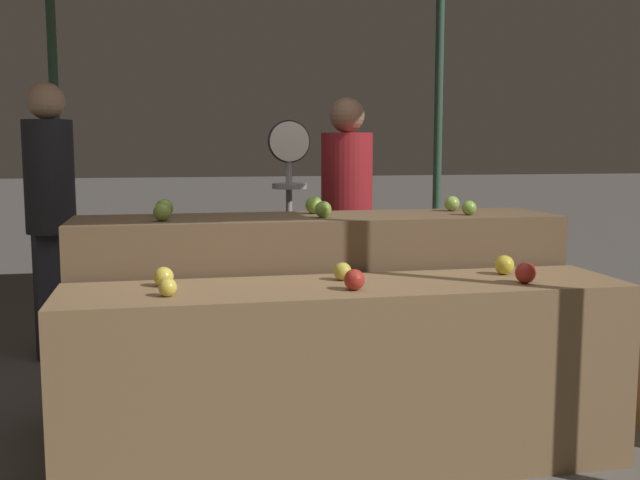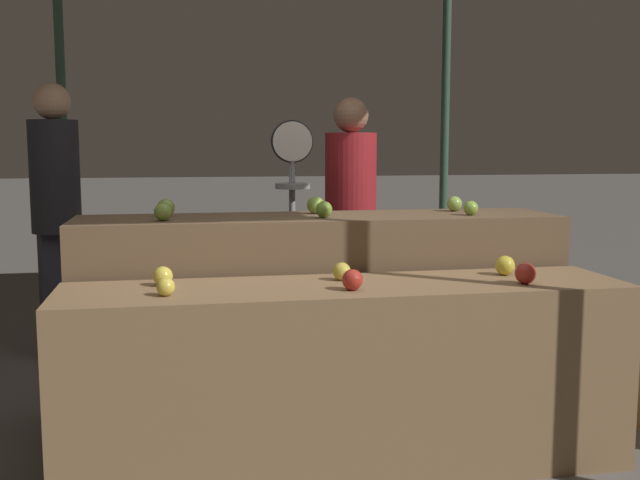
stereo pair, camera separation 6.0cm
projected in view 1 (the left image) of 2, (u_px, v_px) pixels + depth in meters
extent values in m
plane|color=#66605B|center=(348.00, 465.00, 3.17)|extent=(60.00, 60.00, 0.00)
cylinder|color=#33513D|center=(56.00, 145.00, 5.63)|extent=(0.07, 0.07, 2.71)
cylinder|color=#33513D|center=(438.00, 145.00, 6.25)|extent=(0.07, 0.07, 2.71)
cube|color=olive|center=(348.00, 376.00, 3.13)|extent=(2.34, 0.55, 0.78)
cube|color=brown|center=(319.00, 318.00, 3.69)|extent=(2.34, 0.55, 1.01)
sphere|color=yellow|center=(168.00, 287.00, 2.83)|extent=(0.07, 0.07, 0.07)
sphere|color=#B72D23|center=(354.00, 280.00, 2.96)|extent=(0.08, 0.08, 0.08)
sphere|color=#B72D23|center=(526.00, 273.00, 3.10)|extent=(0.09, 0.09, 0.09)
sphere|color=yellow|center=(164.00, 277.00, 3.03)|extent=(0.08, 0.08, 0.08)
sphere|color=gold|center=(343.00, 271.00, 3.17)|extent=(0.08, 0.08, 0.08)
sphere|color=gold|center=(504.00, 265.00, 3.31)|extent=(0.09, 0.09, 0.09)
sphere|color=#8EB247|center=(162.00, 212.00, 3.37)|extent=(0.08, 0.08, 0.08)
sphere|color=#7AA338|center=(323.00, 209.00, 3.53)|extent=(0.08, 0.08, 0.08)
sphere|color=#84AD3D|center=(469.00, 208.00, 3.67)|extent=(0.07, 0.07, 0.07)
sphere|color=#8EB247|center=(164.00, 208.00, 3.59)|extent=(0.09, 0.09, 0.09)
sphere|color=#84AD3D|center=(313.00, 205.00, 3.74)|extent=(0.09, 0.09, 0.09)
sphere|color=#8EB247|center=(452.00, 204.00, 3.89)|extent=(0.08, 0.08, 0.08)
cylinder|color=#99999E|center=(289.00, 259.00, 4.34)|extent=(0.04, 0.04, 1.39)
cylinder|color=black|center=(289.00, 141.00, 4.25)|extent=(0.24, 0.01, 0.24)
cylinder|color=silver|center=(289.00, 141.00, 4.24)|extent=(0.22, 0.02, 0.22)
cylinder|color=#99999E|center=(289.00, 174.00, 4.26)|extent=(0.01, 0.01, 0.14)
cylinder|color=#99999E|center=(290.00, 186.00, 4.27)|extent=(0.20, 0.20, 0.03)
cube|color=#2D2D38|center=(346.00, 300.00, 4.73)|extent=(0.27, 0.21, 0.76)
cylinder|color=maroon|center=(347.00, 187.00, 4.64)|extent=(0.41, 0.41, 0.66)
sphere|color=#936B51|center=(347.00, 115.00, 4.59)|extent=(0.22, 0.22, 0.22)
cube|color=#2D2D38|center=(55.00, 296.00, 4.73)|extent=(0.26, 0.20, 0.81)
cylinder|color=#232328|center=(49.00, 177.00, 4.64)|extent=(0.39, 0.39, 0.70)
sphere|color=tan|center=(46.00, 101.00, 4.58)|extent=(0.23, 0.23, 0.23)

